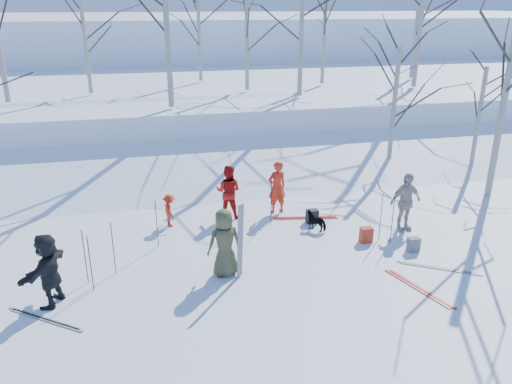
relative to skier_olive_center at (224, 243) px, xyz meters
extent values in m
plane|color=white|center=(1.18, 0.39, -0.83)|extent=(120.00, 120.00, 0.00)
cube|color=white|center=(1.18, 7.39, -0.68)|extent=(70.00, 9.49, 4.12)
cube|color=white|center=(1.18, 17.39, 0.17)|extent=(70.00, 18.00, 2.20)
cube|color=white|center=(1.18, 38.39, 1.17)|extent=(90.00, 30.00, 6.00)
imported|color=#44462A|center=(0.00, 0.00, 0.00)|extent=(0.89, 0.65, 1.66)
imported|color=red|center=(2.17, 3.38, -0.01)|extent=(0.67, 0.51, 1.65)
imported|color=#B1110D|center=(0.68, 3.39, -0.02)|extent=(0.97, 0.90, 1.61)
imported|color=red|center=(-1.09, 3.07, -0.35)|extent=(0.48, 0.69, 0.97)
imported|color=beige|center=(5.36, 1.36, 0.02)|extent=(1.05, 0.57, 1.70)
imported|color=black|center=(-3.81, -0.40, -0.01)|extent=(1.05, 1.59, 1.64)
imported|color=black|center=(2.95, 1.90, -0.56)|extent=(0.67, 0.65, 0.54)
cube|color=silver|center=(0.29, -0.29, 0.12)|extent=(0.09, 0.16, 1.90)
cube|color=silver|center=(0.37, -0.18, 0.12)|extent=(0.10, 0.23, 1.89)
cylinder|color=black|center=(-3.01, -0.05, -0.16)|extent=(0.02, 0.02, 1.34)
cylinder|color=black|center=(-1.50, 1.84, -0.16)|extent=(0.02, 0.02, 1.34)
cylinder|color=black|center=(1.80, 2.61, -0.16)|extent=(0.02, 0.02, 1.34)
cylinder|color=black|center=(-2.55, 0.63, -0.16)|extent=(0.02, 0.02, 1.34)
cylinder|color=black|center=(4.62, 0.66, -0.16)|extent=(0.02, 0.02, 1.34)
cylinder|color=black|center=(4.42, 0.94, -0.16)|extent=(0.02, 0.02, 1.34)
cylinder|color=black|center=(-3.16, 0.34, -0.16)|extent=(0.02, 0.02, 1.34)
cube|color=#B8341C|center=(4.00, 0.85, -0.62)|extent=(0.32, 0.22, 0.42)
cube|color=slate|center=(4.97, 0.08, -0.64)|extent=(0.30, 0.20, 0.38)
cube|color=black|center=(2.99, 2.38, -0.63)|extent=(0.34, 0.24, 0.40)
camera|label=1|loc=(-1.59, -10.34, 5.25)|focal=35.00mm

